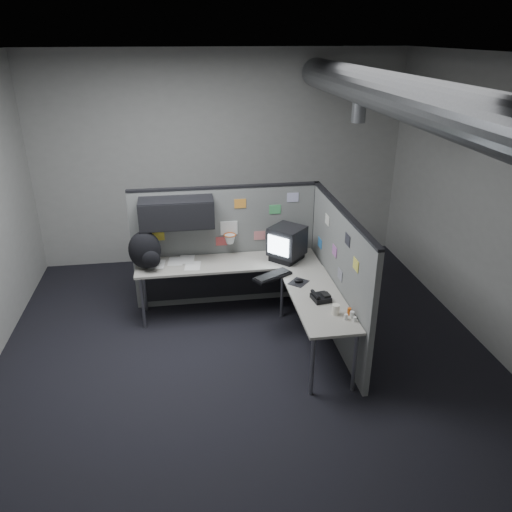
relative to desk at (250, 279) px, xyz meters
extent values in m
cube|color=black|center=(-0.15, -0.70, -0.62)|extent=(5.60, 5.60, 0.01)
cube|color=black|center=(-0.15, -0.70, 2.59)|extent=(5.60, 5.60, 0.01)
cube|color=#9E9E99|center=(-0.15, 2.10, 0.99)|extent=(5.60, 0.01, 3.20)
cube|color=#9E9E99|center=(-0.15, -3.51, 0.99)|extent=(5.60, 0.01, 3.20)
cube|color=#9E9E99|center=(2.66, -0.70, 0.99)|extent=(0.01, 5.60, 3.20)
cylinder|color=slate|center=(1.25, -0.70, 2.24)|extent=(0.40, 5.49, 0.40)
cylinder|color=slate|center=(1.25, 0.10, 1.99)|extent=(0.16, 0.16, 0.30)
cube|color=slate|center=(-0.23, 0.60, 0.19)|extent=(2.43, 0.06, 1.60)
cube|color=black|center=(-0.23, 0.60, 1.00)|extent=(2.43, 0.07, 0.03)
cube|color=black|center=(0.95, 0.60, 0.19)|extent=(0.07, 0.07, 1.60)
cube|color=black|center=(-0.85, 0.40, 0.76)|extent=(0.90, 0.35, 0.35)
cube|color=black|center=(-0.85, 0.22, 0.76)|extent=(0.90, 0.02, 0.33)
cube|color=silver|center=(-0.20, 0.56, 0.47)|extent=(0.22, 0.02, 0.18)
torus|color=#D85914|center=(-0.20, 0.47, 0.41)|extent=(0.16, 0.16, 0.01)
cone|color=white|center=(-0.20, 0.47, 0.35)|extent=(0.14, 0.14, 0.11)
cube|color=gold|center=(-1.10, 0.56, 0.41)|extent=(0.15, 0.01, 0.12)
cube|color=orange|center=(-0.05, 0.56, 0.79)|extent=(0.15, 0.01, 0.12)
cube|color=#D87F7F|center=(0.20, 0.56, 0.34)|extent=(0.15, 0.01, 0.12)
cube|color=#4CB266|center=(0.40, 0.56, 0.69)|extent=(0.15, 0.01, 0.12)
cube|color=silver|center=(0.63, 0.56, 0.84)|extent=(0.15, 0.01, 0.12)
cube|color=#CC4C4C|center=(-0.30, 0.56, 0.29)|extent=(0.15, 0.01, 0.12)
cube|color=slate|center=(0.95, -0.49, 0.19)|extent=(0.06, 2.23, 1.60)
cube|color=black|center=(0.95, -0.49, 1.00)|extent=(0.07, 2.23, 0.03)
cube|color=silver|center=(0.92, -0.05, 0.74)|extent=(0.01, 0.15, 0.12)
cube|color=#B266B2|center=(0.92, -0.40, 0.49)|extent=(0.01, 0.15, 0.12)
cube|color=#26262D|center=(0.92, -0.80, 0.79)|extent=(0.01, 0.15, 0.12)
cube|color=#337FCC|center=(0.92, 0.20, 0.34)|extent=(0.01, 0.15, 0.12)
cube|color=#E5D84C|center=(0.92, -1.10, 0.64)|extent=(0.01, 0.15, 0.12)
cube|color=gray|center=(0.92, -0.65, 0.31)|extent=(0.01, 0.15, 0.12)
cube|color=#A29F93|center=(-0.25, 0.28, 0.10)|extent=(2.30, 0.56, 0.03)
cube|color=#A29F93|center=(0.63, -0.78, 0.10)|extent=(0.56, 1.55, 0.03)
cube|color=black|center=(-0.25, 0.50, -0.21)|extent=(2.18, 0.02, 0.55)
cylinder|color=gray|center=(-1.33, 0.06, -0.26)|extent=(0.04, 0.04, 0.70)
cylinder|color=gray|center=(-1.33, 0.50, -0.26)|extent=(0.04, 0.04, 0.70)
cylinder|color=gray|center=(0.41, 0.06, -0.26)|extent=(0.04, 0.04, 0.70)
cylinder|color=gray|center=(0.41, -1.48, -0.26)|extent=(0.04, 0.04, 0.70)
cylinder|color=gray|center=(0.85, -1.48, -0.26)|extent=(0.04, 0.04, 0.70)
cube|color=black|center=(0.51, 0.25, 0.15)|extent=(0.48, 0.48, 0.07)
cube|color=black|center=(0.51, 0.25, 0.37)|extent=(0.54, 0.54, 0.36)
cube|color=white|center=(0.36, 0.10, 0.37)|extent=(0.22, 0.22, 0.24)
cube|color=black|center=(0.23, -0.23, 0.13)|extent=(0.50, 0.39, 0.03)
cube|color=black|center=(0.23, -0.23, 0.15)|extent=(0.46, 0.35, 0.01)
cube|color=black|center=(0.51, -0.41, 0.12)|extent=(0.28, 0.28, 0.01)
ellipsoid|color=black|center=(0.51, -0.41, 0.14)|extent=(0.11, 0.07, 0.04)
cube|color=black|center=(0.65, -0.85, 0.14)|extent=(0.21, 0.22, 0.05)
cylinder|color=black|center=(0.59, -0.85, 0.19)|extent=(0.07, 0.18, 0.04)
cube|color=black|center=(0.71, -0.85, 0.18)|extent=(0.10, 0.12, 0.02)
cylinder|color=silver|center=(0.87, -1.25, 0.15)|extent=(0.06, 0.06, 0.07)
cylinder|color=silver|center=(0.80, -1.28, 0.15)|extent=(0.05, 0.05, 0.06)
cylinder|color=silver|center=(0.87, -1.32, 0.14)|extent=(0.05, 0.05, 0.05)
cylinder|color=#D85914|center=(0.86, -1.19, 0.16)|extent=(0.05, 0.05, 0.08)
cylinder|color=white|center=(0.72, -1.16, 0.17)|extent=(0.08, 0.08, 0.11)
cube|color=white|center=(-0.69, 0.23, 0.12)|extent=(0.22, 0.29, 0.00)
cube|color=white|center=(-0.90, 0.39, 0.12)|extent=(0.22, 0.29, 0.00)
cube|color=white|center=(-1.13, 0.32, 0.12)|extent=(0.22, 0.28, 0.00)
cube|color=white|center=(-0.76, 0.42, 0.13)|extent=(0.22, 0.29, 0.00)
ellipsoid|color=black|center=(-1.26, 0.25, 0.36)|extent=(0.43, 0.34, 0.48)
ellipsoid|color=black|center=(-1.18, 0.11, 0.29)|extent=(0.23, 0.15, 0.22)
camera|label=1|loc=(-0.75, -5.42, 2.77)|focal=35.00mm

